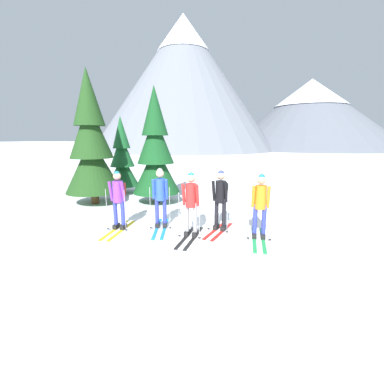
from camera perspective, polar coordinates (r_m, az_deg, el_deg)
ground_plane at (r=7.33m, az=-0.47°, el=-8.61°), size 400.00×400.00×0.00m
skier_in_purple at (r=7.55m, az=-15.79°, el=-1.06°), size 0.61×1.66×1.67m
skier_in_blue at (r=7.44m, az=-6.91°, el=-0.61°), size 0.72×1.79×1.72m
skier_in_red at (r=6.71m, az=-0.18°, el=-1.98°), size 0.61×1.67×1.70m
skier_in_black at (r=7.22m, az=6.29°, el=-1.10°), size 0.66×1.59×1.69m
skier_in_orange at (r=6.78m, az=14.69°, el=-2.61°), size 0.61×1.72×1.68m
pine_tree_near at (r=10.77m, az=-21.17°, el=9.72°), size 2.10×2.10×5.08m
pine_tree_mid at (r=10.29m, az=-7.98°, el=8.80°), size 1.85×1.85×4.48m
pine_tree_far at (r=12.65m, az=-15.01°, el=7.08°), size 1.47×1.47×3.54m
mountain_ridge_distant at (r=63.74m, az=10.14°, el=19.81°), size 68.58×53.39×27.78m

